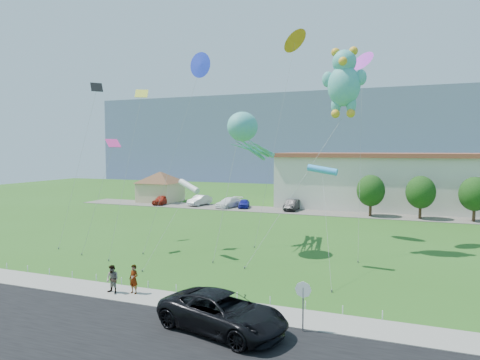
{
  "coord_description": "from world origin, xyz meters",
  "views": [
    {
      "loc": [
        13.75,
        -23.84,
        8.74
      ],
      "look_at": [
        1.65,
        8.0,
        6.3
      ],
      "focal_mm": 32.0,
      "sensor_mm": 36.0,
      "label": 1
    }
  ],
  "objects_px": {
    "parked_car_black": "(292,205)",
    "parked_car_silver": "(200,200)",
    "pedestrian_right": "(112,279)",
    "pavilion": "(160,184)",
    "suv": "(223,312)",
    "stop_sign": "(303,294)",
    "parked_car_red": "(162,200)",
    "pedestrian_left": "(134,279)",
    "teddy_bear_kite": "(344,81)",
    "octopus_kite": "(248,137)",
    "parked_car_white": "(229,202)",
    "parked_car_blue": "(244,203)"
  },
  "relations": [
    {
      "from": "parked_car_black",
      "to": "parked_car_silver",
      "type": "bearing_deg",
      "value": 178.95
    },
    {
      "from": "pedestrian_left",
      "to": "parked_car_red",
      "type": "relative_size",
      "value": 0.42
    },
    {
      "from": "parked_car_red",
      "to": "teddy_bear_kite",
      "type": "relative_size",
      "value": 0.24
    },
    {
      "from": "pavilion",
      "to": "parked_car_red",
      "type": "relative_size",
      "value": 2.21
    },
    {
      "from": "parked_car_blue",
      "to": "parked_car_black",
      "type": "bearing_deg",
      "value": -14.15
    },
    {
      "from": "parked_car_white",
      "to": "parked_car_red",
      "type": "bearing_deg",
      "value": -161.62
    },
    {
      "from": "octopus_kite",
      "to": "teddy_bear_kite",
      "type": "bearing_deg",
      "value": 15.9
    },
    {
      "from": "suv",
      "to": "parked_car_black",
      "type": "relative_size",
      "value": 1.41
    },
    {
      "from": "pedestrian_right",
      "to": "pavilion",
      "type": "bearing_deg",
      "value": 125.8
    },
    {
      "from": "pavilion",
      "to": "parked_car_black",
      "type": "relative_size",
      "value": 2.0
    },
    {
      "from": "octopus_kite",
      "to": "parked_car_silver",
      "type": "bearing_deg",
      "value": 124.41
    },
    {
      "from": "suv",
      "to": "parked_car_black",
      "type": "height_order",
      "value": "suv"
    },
    {
      "from": "suv",
      "to": "octopus_kite",
      "type": "bearing_deg",
      "value": 30.3
    },
    {
      "from": "pedestrian_right",
      "to": "parked_car_silver",
      "type": "bearing_deg",
      "value": 116.91
    },
    {
      "from": "pavilion",
      "to": "pedestrian_right",
      "type": "xyz_separation_m",
      "value": [
        21.62,
        -41.01,
        -2.08
      ]
    },
    {
      "from": "pedestrian_left",
      "to": "parked_car_blue",
      "type": "height_order",
      "value": "pedestrian_left"
    },
    {
      "from": "parked_car_white",
      "to": "octopus_kite",
      "type": "height_order",
      "value": "octopus_kite"
    },
    {
      "from": "pedestrian_left",
      "to": "parked_car_white",
      "type": "bearing_deg",
      "value": 112.74
    },
    {
      "from": "stop_sign",
      "to": "parked_car_blue",
      "type": "relative_size",
      "value": 0.67
    },
    {
      "from": "pedestrian_left",
      "to": "stop_sign",
      "type": "bearing_deg",
      "value": 0.32
    },
    {
      "from": "suv",
      "to": "pedestrian_left",
      "type": "bearing_deg",
      "value": 82.22
    },
    {
      "from": "parked_car_red",
      "to": "pedestrian_right",
      "type": "bearing_deg",
      "value": -67.29
    },
    {
      "from": "parked_car_white",
      "to": "teddy_bear_kite",
      "type": "relative_size",
      "value": 0.29
    },
    {
      "from": "stop_sign",
      "to": "suv",
      "type": "height_order",
      "value": "stop_sign"
    },
    {
      "from": "suv",
      "to": "pedestrian_left",
      "type": "relative_size",
      "value": 3.73
    },
    {
      "from": "parked_car_silver",
      "to": "teddy_bear_kite",
      "type": "xyz_separation_m",
      "value": [
        24.68,
        -22.45,
        13.7
      ]
    },
    {
      "from": "parked_car_black",
      "to": "parked_car_red",
      "type": "bearing_deg",
      "value": -177.24
    },
    {
      "from": "suv",
      "to": "parked_car_blue",
      "type": "height_order",
      "value": "suv"
    },
    {
      "from": "parked_car_red",
      "to": "parked_car_blue",
      "type": "relative_size",
      "value": 1.12
    },
    {
      "from": "pedestrian_left",
      "to": "parked_car_red",
      "type": "distance_m",
      "value": 42.54
    },
    {
      "from": "pavilion",
      "to": "pedestrian_right",
      "type": "relative_size",
      "value": 5.43
    },
    {
      "from": "stop_sign",
      "to": "pedestrian_right",
      "type": "distance_m",
      "value": 11.98
    },
    {
      "from": "teddy_bear_kite",
      "to": "parked_car_black",
      "type": "bearing_deg",
      "value": 113.89
    },
    {
      "from": "stop_sign",
      "to": "parked_car_blue",
      "type": "height_order",
      "value": "stop_sign"
    },
    {
      "from": "parked_car_silver",
      "to": "octopus_kite",
      "type": "relative_size",
      "value": 0.39
    },
    {
      "from": "suv",
      "to": "octopus_kite",
      "type": "xyz_separation_m",
      "value": [
        -4.7,
        16.73,
        8.85
      ]
    },
    {
      "from": "stop_sign",
      "to": "pedestrian_left",
      "type": "relative_size",
      "value": 1.43
    },
    {
      "from": "octopus_kite",
      "to": "stop_sign",
      "type": "bearing_deg",
      "value": -61.7
    },
    {
      "from": "parked_car_white",
      "to": "octopus_kite",
      "type": "distance_m",
      "value": 28.14
    },
    {
      "from": "stop_sign",
      "to": "parked_car_silver",
      "type": "height_order",
      "value": "stop_sign"
    },
    {
      "from": "parked_car_black",
      "to": "octopus_kite",
      "type": "height_order",
      "value": "octopus_kite"
    },
    {
      "from": "suv",
      "to": "parked_car_white",
      "type": "height_order",
      "value": "suv"
    },
    {
      "from": "suv",
      "to": "stop_sign",
      "type": "bearing_deg",
      "value": -55.66
    },
    {
      "from": "parked_car_red",
      "to": "teddy_bear_kite",
      "type": "distance_m",
      "value": 39.77
    },
    {
      "from": "pavilion",
      "to": "pedestrian_left",
      "type": "bearing_deg",
      "value": -60.63
    },
    {
      "from": "pavilion",
      "to": "parked_car_red",
      "type": "height_order",
      "value": "pavilion"
    },
    {
      "from": "pedestrian_left",
      "to": "pedestrian_right",
      "type": "relative_size",
      "value": 1.03
    },
    {
      "from": "parked_car_red",
      "to": "octopus_kite",
      "type": "relative_size",
      "value": 0.35
    },
    {
      "from": "parked_car_white",
      "to": "parked_car_black",
      "type": "xyz_separation_m",
      "value": [
        9.62,
        0.42,
        0.03
      ]
    },
    {
      "from": "parked_car_red",
      "to": "parked_car_white",
      "type": "height_order",
      "value": "parked_car_white"
    }
  ]
}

